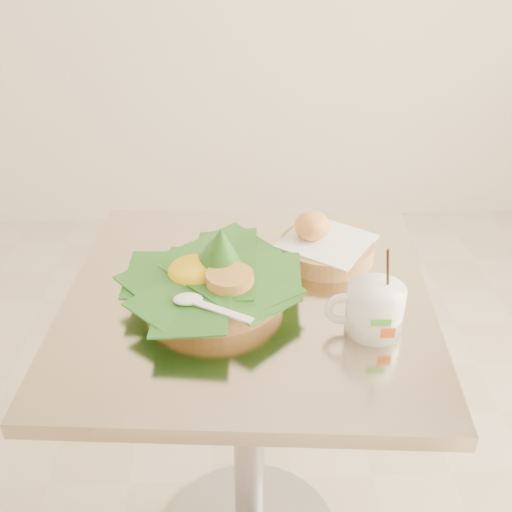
{
  "coord_description": "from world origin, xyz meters",
  "views": [
    {
      "loc": [
        0.07,
        -0.98,
        1.45
      ],
      "look_at": [
        0.12,
        0.07,
        0.82
      ],
      "focal_mm": 45.0,
      "sensor_mm": 36.0,
      "label": 1
    }
  ],
  "objects_px": {
    "rice_basket": "(213,276)",
    "coffee_mug": "(373,308)",
    "cafe_table": "(249,382)",
    "bread_basket": "(324,245)"
  },
  "relations": [
    {
      "from": "cafe_table",
      "to": "coffee_mug",
      "type": "distance_m",
      "value": 0.36
    },
    {
      "from": "rice_basket",
      "to": "coffee_mug",
      "type": "relative_size",
      "value": 1.89
    },
    {
      "from": "rice_basket",
      "to": "bread_basket",
      "type": "bearing_deg",
      "value": 29.89
    },
    {
      "from": "cafe_table",
      "to": "bread_basket",
      "type": "height_order",
      "value": "bread_basket"
    },
    {
      "from": "rice_basket",
      "to": "coffee_mug",
      "type": "bearing_deg",
      "value": -22.71
    },
    {
      "from": "bread_basket",
      "to": "coffee_mug",
      "type": "distance_m",
      "value": 0.26
    },
    {
      "from": "bread_basket",
      "to": "coffee_mug",
      "type": "bearing_deg",
      "value": -78.41
    },
    {
      "from": "rice_basket",
      "to": "bread_basket",
      "type": "relative_size",
      "value": 1.43
    },
    {
      "from": "coffee_mug",
      "to": "rice_basket",
      "type": "bearing_deg",
      "value": 157.29
    },
    {
      "from": "rice_basket",
      "to": "coffee_mug",
      "type": "distance_m",
      "value": 0.3
    }
  ]
}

